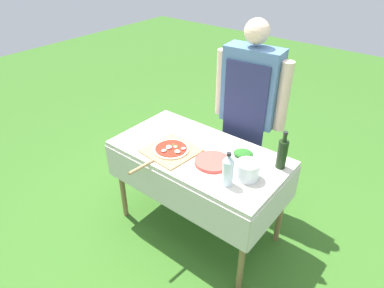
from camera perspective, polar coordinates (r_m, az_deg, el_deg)
ground_plane at (r=3.11m, az=0.98°, el=-13.53°), size 12.00×12.00×0.00m
prep_table at (r=2.65m, az=1.11°, el=-2.98°), size 1.35×0.73×0.80m
person_cook at (r=2.88m, az=9.57°, el=6.49°), size 0.63×0.25×1.69m
pizza_on_peel at (r=2.59m, az=-3.68°, el=-1.09°), size 0.39×0.59×0.05m
oil_bottle at (r=2.45m, az=14.80°, el=-1.52°), size 0.07×0.07×0.29m
water_bottle at (r=2.22m, az=6.03°, el=-4.29°), size 0.08×0.08×0.25m
herb_container at (r=2.56m, az=8.53°, el=-1.61°), size 0.21×0.20×0.05m
mixing_tub at (r=2.33m, az=9.29°, el=-4.34°), size 0.16×0.16×0.12m
plate_stack at (r=2.47m, az=3.47°, el=-2.97°), size 0.27×0.27×0.02m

